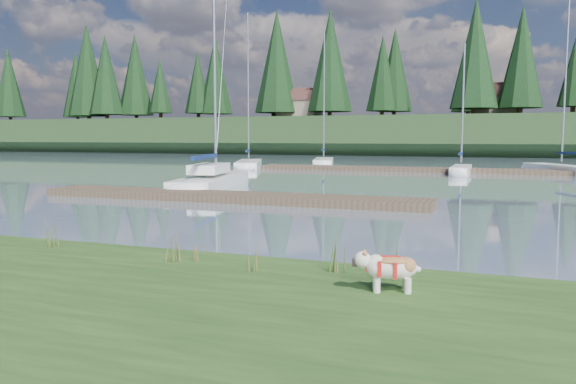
% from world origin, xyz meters
% --- Properties ---
extents(ground, '(200.00, 200.00, 0.00)m').
position_xyz_m(ground, '(0.00, 30.00, 0.00)').
color(ground, '#7C8FA9').
rests_on(ground, ground).
extents(ridge, '(200.00, 20.00, 5.00)m').
position_xyz_m(ridge, '(0.00, 73.00, 2.50)').
color(ridge, '#1E3319').
rests_on(ridge, ground).
extents(bulldog, '(0.95, 0.51, 0.56)m').
position_xyz_m(bulldog, '(4.58, -3.00, 0.70)').
color(bulldog, silver).
rests_on(bulldog, bank).
extents(sailboat_main, '(4.12, 9.98, 14.00)m').
position_xyz_m(sailboat_main, '(-7.50, 14.82, 0.42)').
color(sailboat_main, white).
rests_on(sailboat_main, ground).
extents(dock_near, '(16.00, 2.00, 0.30)m').
position_xyz_m(dock_near, '(-4.00, 9.00, 0.15)').
color(dock_near, '#4C3D2C').
rests_on(dock_near, ground).
extents(dock_far, '(26.00, 2.20, 0.30)m').
position_xyz_m(dock_far, '(2.00, 30.00, 0.15)').
color(dock_far, '#4C3D2C').
rests_on(dock_far, ground).
extents(sailboat_bg_0, '(4.53, 8.58, 12.30)m').
position_xyz_m(sailboat_bg_0, '(-12.97, 31.16, 0.32)').
color(sailboat_bg_0, white).
rests_on(sailboat_bg_0, ground).
extents(sailboat_bg_1, '(3.42, 7.87, 11.57)m').
position_xyz_m(sailboat_bg_1, '(-8.43, 37.25, 0.33)').
color(sailboat_bg_1, white).
rests_on(sailboat_bg_1, ground).
extents(sailboat_bg_2, '(1.18, 5.62, 8.70)m').
position_xyz_m(sailboat_bg_2, '(3.79, 28.75, 0.34)').
color(sailboat_bg_2, white).
rests_on(sailboat_bg_2, ground).
extents(sailboat_bg_3, '(5.06, 7.97, 11.91)m').
position_xyz_m(sailboat_bg_3, '(9.84, 32.34, 0.32)').
color(sailboat_bg_3, white).
rests_on(sailboat_bg_3, ground).
extents(weed_0, '(0.17, 0.14, 0.64)m').
position_xyz_m(weed_0, '(0.73, -2.47, 0.62)').
color(weed_0, '#475B23').
rests_on(weed_0, bank).
extents(weed_1, '(0.17, 0.14, 0.41)m').
position_xyz_m(weed_1, '(1.08, -2.29, 0.52)').
color(weed_1, '#475B23').
rests_on(weed_1, bank).
extents(weed_2, '(0.17, 0.14, 0.70)m').
position_xyz_m(weed_2, '(3.62, -2.24, 0.64)').
color(weed_2, '#475B23').
rests_on(weed_2, bank).
extents(weed_3, '(0.17, 0.14, 0.62)m').
position_xyz_m(weed_3, '(-2.18, -2.17, 0.61)').
color(weed_3, '#475B23').
rests_on(weed_3, bank).
extents(weed_4, '(0.17, 0.14, 0.48)m').
position_xyz_m(weed_4, '(2.33, -2.58, 0.55)').
color(weed_4, '#475B23').
rests_on(weed_4, bank).
extents(weed_5, '(0.17, 0.14, 0.61)m').
position_xyz_m(weed_5, '(4.60, -2.16, 0.60)').
color(weed_5, '#475B23').
rests_on(weed_5, bank).
extents(mud_lip, '(60.00, 0.50, 0.14)m').
position_xyz_m(mud_lip, '(0.00, -1.60, 0.07)').
color(mud_lip, '#33281C').
rests_on(mud_lip, ground).
extents(conifer_0, '(5.72, 5.72, 14.15)m').
position_xyz_m(conifer_0, '(-55.00, 67.00, 12.64)').
color(conifer_0, '#382619').
rests_on(conifer_0, ridge).
extents(conifer_1, '(4.40, 4.40, 11.30)m').
position_xyz_m(conifer_1, '(-40.00, 71.00, 11.28)').
color(conifer_1, '#382619').
rests_on(conifer_1, ridge).
extents(conifer_2, '(6.60, 6.60, 16.05)m').
position_xyz_m(conifer_2, '(-25.00, 68.00, 13.54)').
color(conifer_2, '#382619').
rests_on(conifer_2, ridge).
extents(conifer_3, '(4.84, 4.84, 12.25)m').
position_xyz_m(conifer_3, '(-10.00, 72.00, 11.74)').
color(conifer_3, '#382619').
rests_on(conifer_3, ridge).
extents(conifer_4, '(6.16, 6.16, 15.10)m').
position_xyz_m(conifer_4, '(3.00, 66.00, 13.09)').
color(conifer_4, '#382619').
rests_on(conifer_4, ridge).
extents(conifer_5, '(3.96, 3.96, 10.35)m').
position_xyz_m(conifer_5, '(15.00, 70.00, 10.83)').
color(conifer_5, '#382619').
rests_on(conifer_5, ridge).
extents(house_0, '(6.30, 5.30, 4.65)m').
position_xyz_m(house_0, '(-22.00, 70.00, 7.31)').
color(house_0, gray).
rests_on(house_0, ridge).
extents(house_1, '(6.30, 5.30, 4.65)m').
position_xyz_m(house_1, '(6.00, 71.00, 7.31)').
color(house_1, gray).
rests_on(house_1, ridge).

